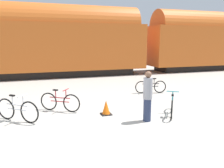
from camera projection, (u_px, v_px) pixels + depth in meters
ground_plane at (102, 123)px, 7.44m from camera, size 80.00×80.00×0.00m
freight_train at (66, 39)px, 17.20m from camera, size 40.27×3.06×5.56m
rail_near at (68, 77)px, 17.08m from camera, size 52.27×0.07×0.01m
rail_far at (66, 74)px, 18.43m from camera, size 52.27×0.07×0.01m
bicycle_teal at (172, 105)px, 8.21m from camera, size 0.98×1.44×0.86m
bicycle_silver at (17, 110)px, 7.54m from camera, size 1.45×1.17×0.96m
bicycle_maroon at (60, 102)px, 8.64m from camera, size 1.48×0.98×0.90m
bicycle_black at (151, 87)px, 11.72m from camera, size 1.67×0.48×0.83m
person_in_grey at (148, 96)px, 7.47m from camera, size 0.32×0.32×1.75m
traffic_cone at (106, 108)px, 8.27m from camera, size 0.40×0.40×0.55m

